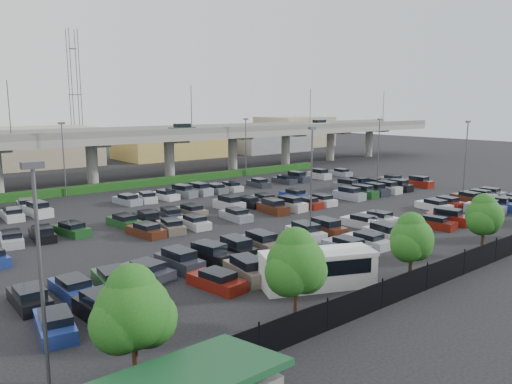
# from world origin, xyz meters

# --- Properties ---
(ground) EXTENTS (280.00, 280.00, 0.00)m
(ground) POSITION_xyz_m (0.00, 0.00, 0.00)
(ground) COLOR black
(overpass) EXTENTS (150.00, 13.00, 15.80)m
(overpass) POSITION_xyz_m (-0.17, 31.96, 6.97)
(overpass) COLOR gray
(overpass) RESTS_ON ground
(hedge) EXTENTS (66.00, 1.60, 1.10)m
(hedge) POSITION_xyz_m (0.00, 25.00, 0.55)
(hedge) COLOR #133A11
(hedge) RESTS_ON ground
(fence) EXTENTS (70.00, 0.10, 2.00)m
(fence) POSITION_xyz_m (-0.05, -28.00, 0.90)
(fence) COLOR black
(fence) RESTS_ON ground
(tree_row) EXTENTS (65.07, 3.66, 5.94)m
(tree_row) POSITION_xyz_m (0.70, -26.53, 3.52)
(tree_row) COLOR #332316
(tree_row) RESTS_ON ground
(shuttle_bus) EXTENTS (8.44, 5.72, 2.57)m
(shuttle_bus) POSITION_xyz_m (-14.33, -22.78, 1.40)
(shuttle_bus) COLOR silver
(shuttle_bus) RESTS_ON ground
(parked_cars) EXTENTS (62.89, 41.64, 1.67)m
(parked_cars) POSITION_xyz_m (-1.04, -4.03, 0.62)
(parked_cars) COLOR navy
(parked_cars) RESTS_ON ground
(light_poles) EXTENTS (66.90, 48.38, 10.30)m
(light_poles) POSITION_xyz_m (-4.13, 2.00, 6.24)
(light_poles) COLOR #4C4C51
(light_poles) RESTS_ON ground
(distant_buildings) EXTENTS (138.00, 24.00, 9.00)m
(distant_buildings) POSITION_xyz_m (12.38, 61.81, 3.74)
(distant_buildings) COLOR gray
(distant_buildings) RESTS_ON ground
(comm_tower) EXTENTS (2.40, 2.40, 30.00)m
(comm_tower) POSITION_xyz_m (4.00, 74.00, 15.61)
(comm_tower) COLOR #4C4C51
(comm_tower) RESTS_ON ground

